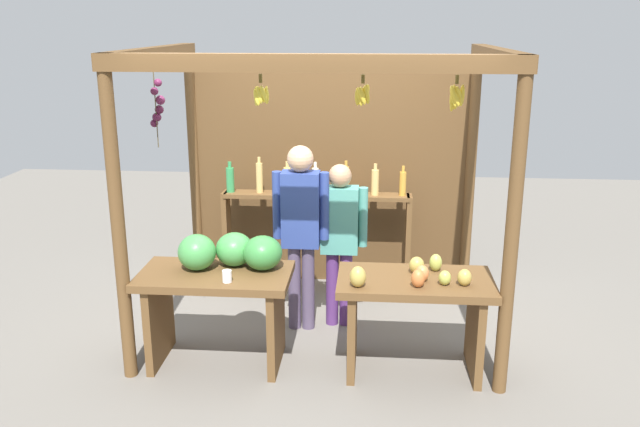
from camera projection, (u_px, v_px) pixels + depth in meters
name	position (u px, v px, depth m)	size (l,w,h in m)	color
ground_plane	(322.00, 322.00, 5.96)	(12.00, 12.00, 0.00)	slate
market_stall	(326.00, 158.00, 6.01)	(2.90, 2.18, 2.41)	brown
fruit_counter_left	(223.00, 279.00, 5.13)	(1.17, 0.68, 1.04)	brown
fruit_counter_right	(414.00, 303.00, 5.00)	(1.17, 0.64, 0.92)	brown
bottle_shelf_unit	(315.00, 213.00, 6.49)	(1.86, 0.22, 1.35)	brown
vendor_man	(301.00, 221.00, 5.60)	(0.48, 0.22, 1.64)	#544863
vendor_woman	(340.00, 232.00, 5.70)	(0.48, 0.20, 1.46)	#542D6E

